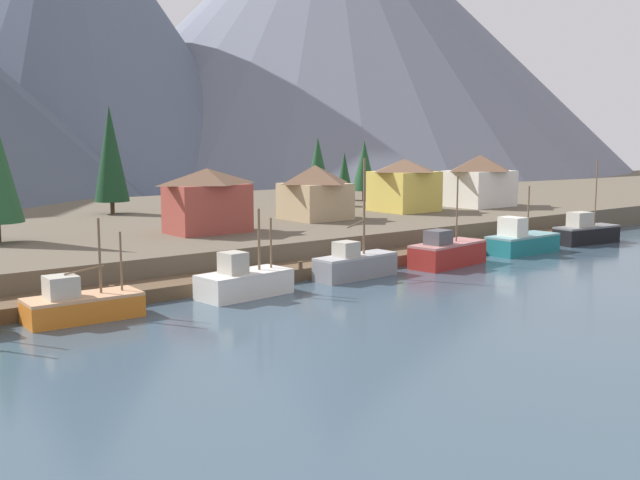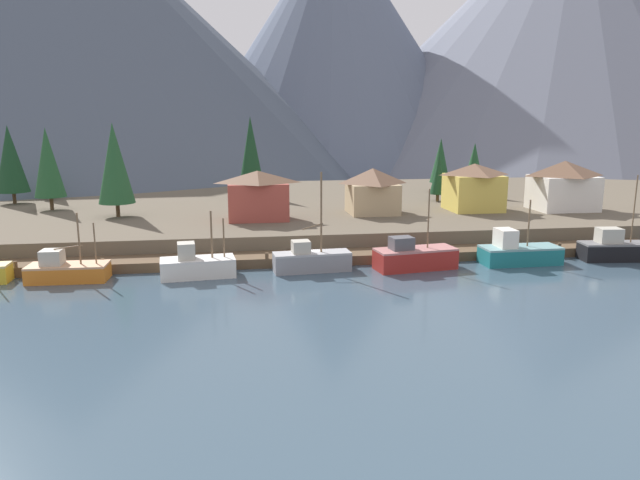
{
  "view_description": "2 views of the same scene",
  "coord_description": "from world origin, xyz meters",
  "px_view_note": "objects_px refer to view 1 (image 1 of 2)",
  "views": [
    {
      "loc": [
        -39.75,
        -47.86,
        11.6
      ],
      "look_at": [
        -0.4,
        2.2,
        2.83
      ],
      "focal_mm": 42.1,
      "sensor_mm": 36.0,
      "label": 1
    },
    {
      "loc": [
        -7.24,
        -57.89,
        15.03
      ],
      "look_at": [
        1.79,
        2.36,
        2.31
      ],
      "focal_mm": 32.94,
      "sensor_mm": 36.0,
      "label": 2
    }
  ],
  "objects_px": {
    "house_red": "(207,200)",
    "house_white": "(480,180)",
    "house_tan": "(315,192)",
    "fishing_boat_orange": "(81,305)",
    "house_yellow": "(404,185)",
    "fishing_boat_black": "(586,232)",
    "conifer_back_left": "(318,163)",
    "fishing_boat_grey": "(355,264)",
    "fishing_boat_teal": "(521,241)",
    "conifer_near_left": "(344,175)",
    "fishing_boat_white": "(244,282)",
    "fishing_boat_red": "(447,253)",
    "conifer_back_right": "(364,166)",
    "conifer_centre": "(110,154)"
  },
  "relations": [
    {
      "from": "conifer_centre",
      "to": "house_white",
      "type": "bearing_deg",
      "value": -26.07
    },
    {
      "from": "fishing_boat_orange",
      "to": "fishing_boat_teal",
      "type": "relative_size",
      "value": 0.88
    },
    {
      "from": "conifer_near_left",
      "to": "conifer_back_left",
      "type": "xyz_separation_m",
      "value": [
        4.29,
        11.19,
        1.28
      ]
    },
    {
      "from": "house_red",
      "to": "conifer_centre",
      "type": "bearing_deg",
      "value": 90.05
    },
    {
      "from": "fishing_boat_teal",
      "to": "house_white",
      "type": "distance_m",
      "value": 25.0
    },
    {
      "from": "fishing_boat_black",
      "to": "house_tan",
      "type": "height_order",
      "value": "fishing_boat_black"
    },
    {
      "from": "fishing_boat_grey",
      "to": "house_white",
      "type": "xyz_separation_m",
      "value": [
        37.67,
        18.52,
        4.81
      ]
    },
    {
      "from": "fishing_boat_teal",
      "to": "fishing_boat_black",
      "type": "distance_m",
      "value": 11.31
    },
    {
      "from": "fishing_boat_red",
      "to": "conifer_centre",
      "type": "xyz_separation_m",
      "value": [
        -14.89,
        39.81,
        8.41
      ]
    },
    {
      "from": "conifer_back_left",
      "to": "conifer_back_right",
      "type": "height_order",
      "value": "conifer_back_left"
    },
    {
      "from": "house_tan",
      "to": "conifer_centre",
      "type": "distance_m",
      "value": 25.32
    },
    {
      "from": "fishing_boat_grey",
      "to": "conifer_back_right",
      "type": "distance_m",
      "value": 46.73
    },
    {
      "from": "house_white",
      "to": "conifer_back_left",
      "type": "distance_m",
      "value": 24.29
    },
    {
      "from": "house_tan",
      "to": "fishing_boat_orange",
      "type": "bearing_deg",
      "value": -150.16
    },
    {
      "from": "fishing_boat_white",
      "to": "fishing_boat_teal",
      "type": "height_order",
      "value": "fishing_boat_teal"
    },
    {
      "from": "fishing_boat_teal",
      "to": "conifer_near_left",
      "type": "bearing_deg",
      "value": 85.74
    },
    {
      "from": "fishing_boat_teal",
      "to": "house_red",
      "type": "bearing_deg",
      "value": 146.72
    },
    {
      "from": "conifer_back_right",
      "to": "house_white",
      "type": "bearing_deg",
      "value": -67.61
    },
    {
      "from": "house_yellow",
      "to": "conifer_back_left",
      "type": "xyz_separation_m",
      "value": [
        2.62,
        20.68,
        2.07
      ]
    },
    {
      "from": "house_white",
      "to": "conifer_centre",
      "type": "distance_m",
      "value": 47.04
    },
    {
      "from": "conifer_near_left",
      "to": "house_white",
      "type": "bearing_deg",
      "value": -37.86
    },
    {
      "from": "fishing_boat_red",
      "to": "conifer_back_left",
      "type": "relative_size",
      "value": 0.94
    },
    {
      "from": "fishing_boat_teal",
      "to": "house_white",
      "type": "xyz_separation_m",
      "value": [
        15.82,
        18.76,
        4.75
      ]
    },
    {
      "from": "conifer_back_right",
      "to": "fishing_boat_orange",
      "type": "bearing_deg",
      "value": -147.74
    },
    {
      "from": "conifer_near_left",
      "to": "conifer_back_right",
      "type": "distance_m",
      "value": 9.03
    },
    {
      "from": "house_red",
      "to": "house_yellow",
      "type": "distance_m",
      "value": 29.9
    },
    {
      "from": "fishing_boat_orange",
      "to": "house_red",
      "type": "height_order",
      "value": "house_red"
    },
    {
      "from": "house_tan",
      "to": "conifer_centre",
      "type": "height_order",
      "value": "conifer_centre"
    },
    {
      "from": "conifer_back_left",
      "to": "conifer_centre",
      "type": "xyz_separation_m",
      "value": [
        -32.32,
        -1.53,
        1.79
      ]
    },
    {
      "from": "house_yellow",
      "to": "fishing_boat_black",
      "type": "bearing_deg",
      "value": -68.67
    },
    {
      "from": "conifer_near_left",
      "to": "fishing_boat_grey",
      "type": "bearing_deg",
      "value": -128.65
    },
    {
      "from": "fishing_boat_grey",
      "to": "fishing_boat_teal",
      "type": "xyz_separation_m",
      "value": [
        21.84,
        -0.23,
        0.06
      ]
    },
    {
      "from": "house_yellow",
      "to": "house_red",
      "type": "bearing_deg",
      "value": -173.14
    },
    {
      "from": "fishing_boat_white",
      "to": "conifer_back_left",
      "type": "relative_size",
      "value": 0.8
    },
    {
      "from": "fishing_boat_grey",
      "to": "house_red",
      "type": "xyz_separation_m",
      "value": [
        -4.44,
        16.41,
        4.49
      ]
    },
    {
      "from": "fishing_boat_black",
      "to": "fishing_boat_white",
      "type": "bearing_deg",
      "value": -173.72
    },
    {
      "from": "fishing_boat_red",
      "to": "fishing_boat_white",
      "type": "bearing_deg",
      "value": 171.18
    },
    {
      "from": "conifer_near_left",
      "to": "fishing_boat_white",
      "type": "bearing_deg",
      "value": -139.24
    },
    {
      "from": "fishing_boat_orange",
      "to": "fishing_boat_white",
      "type": "distance_m",
      "value": 12.03
    },
    {
      "from": "fishing_boat_grey",
      "to": "fishing_boat_red",
      "type": "height_order",
      "value": "fishing_boat_grey"
    },
    {
      "from": "fishing_boat_red",
      "to": "house_yellow",
      "type": "relative_size",
      "value": 1.19
    },
    {
      "from": "house_red",
      "to": "fishing_boat_grey",
      "type": "bearing_deg",
      "value": -74.88
    },
    {
      "from": "fishing_boat_orange",
      "to": "house_white",
      "type": "distance_m",
      "value": 63.84
    },
    {
      "from": "fishing_boat_red",
      "to": "conifer_near_left",
      "type": "distance_m",
      "value": 33.32
    },
    {
      "from": "house_yellow",
      "to": "conifer_back_left",
      "type": "height_order",
      "value": "conifer_back_left"
    },
    {
      "from": "conifer_back_left",
      "to": "fishing_boat_grey",
      "type": "bearing_deg",
      "value": -124.42
    },
    {
      "from": "conifer_back_right",
      "to": "conifer_centre",
      "type": "xyz_separation_m",
      "value": [
        -35.67,
        4.95,
        2.1
      ]
    },
    {
      "from": "house_yellow",
      "to": "conifer_back_right",
      "type": "xyz_separation_m",
      "value": [
        5.97,
        14.2,
        1.76
      ]
    },
    {
      "from": "house_red",
      "to": "house_white",
      "type": "height_order",
      "value": "house_white"
    },
    {
      "from": "fishing_boat_black",
      "to": "conifer_back_left",
      "type": "height_order",
      "value": "conifer_back_left"
    }
  ]
}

